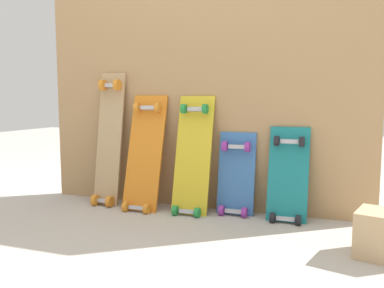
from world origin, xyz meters
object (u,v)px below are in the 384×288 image
(skateboard_natural, at_px, (109,143))
(skateboard_yellow, at_px, (192,160))
(wooden_crate, at_px, (382,234))
(skateboard_orange, at_px, (144,157))
(skateboard_teal, at_px, (288,180))
(skateboard_blue, at_px, (236,179))

(skateboard_natural, bearing_deg, skateboard_yellow, -1.46)
(wooden_crate, bearing_deg, skateboard_natural, 165.71)
(skateboard_natural, bearing_deg, wooden_crate, -14.29)
(skateboard_orange, xyz_separation_m, skateboard_yellow, (0.32, 0.02, -0.00))
(skateboard_natural, height_order, skateboard_yellow, skateboard_natural)
(skateboard_natural, height_order, wooden_crate, skateboard_natural)
(wooden_crate, bearing_deg, skateboard_orange, 164.16)
(skateboard_yellow, xyz_separation_m, wooden_crate, (1.04, -0.40, -0.22))
(skateboard_orange, height_order, skateboard_teal, skateboard_orange)
(skateboard_natural, height_order, skateboard_teal, skateboard_natural)
(skateboard_orange, bearing_deg, wooden_crate, -15.84)
(skateboard_yellow, relative_size, skateboard_teal, 1.30)
(skateboard_natural, distance_m, wooden_crate, 1.71)
(skateboard_teal, bearing_deg, skateboard_natural, -179.64)
(skateboard_natural, distance_m, skateboard_orange, 0.29)
(skateboard_orange, height_order, skateboard_yellow, skateboard_orange)
(skateboard_yellow, height_order, wooden_crate, skateboard_yellow)
(skateboard_orange, height_order, skateboard_blue, skateboard_orange)
(skateboard_yellow, bearing_deg, wooden_crate, -21.18)
(skateboard_yellow, bearing_deg, skateboard_teal, 2.25)
(skateboard_yellow, bearing_deg, skateboard_blue, 9.88)
(skateboard_yellow, distance_m, wooden_crate, 1.13)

